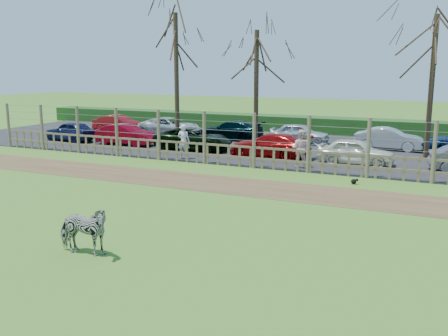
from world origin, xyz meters
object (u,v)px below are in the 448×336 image
at_px(visitor_b, 300,149).
at_px(car_3, 270,145).
at_px(zebra, 83,230).
at_px(car_11, 389,139).
at_px(car_0, 71,131).
at_px(car_7, 118,124).
at_px(car_9, 230,130).
at_px(car_10, 299,133).
at_px(visitor_a, 184,142).
at_px(car_8, 170,127).
at_px(tree_mid, 257,60).
at_px(car_1, 126,135).
at_px(crow, 354,181).
at_px(car_4, 356,152).
at_px(car_2, 193,139).
at_px(tree_left, 176,47).
at_px(tree_right, 434,52).

relative_size(visitor_b, car_3, 0.42).
height_order(zebra, car_11, zebra).
height_order(car_0, car_7, same).
distance_m(car_9, car_10, 4.37).
bearing_deg(car_0, visitor_b, 88.78).
distance_m(visitor_a, car_8, 8.74).
height_order(car_8, car_9, same).
height_order(tree_mid, car_8, tree_mid).
height_order(visitor_a, car_1, visitor_a).
bearing_deg(zebra, car_11, -20.98).
height_order(crow, car_0, car_0).
bearing_deg(car_4, zebra, 165.58).
bearing_deg(tree_mid, car_2, -140.82).
height_order(car_9, car_11, same).
bearing_deg(visitor_b, crow, 142.87).
bearing_deg(car_3, car_8, -116.00).
bearing_deg(car_0, crow, 83.39).
bearing_deg(car_7, car_2, -119.94).
relative_size(visitor_b, car_8, 0.40).
distance_m(car_3, car_11, 7.17).
distance_m(car_8, car_9, 4.42).
bearing_deg(car_8, visitor_a, -140.57).
height_order(visitor_b, car_2, visitor_b).
bearing_deg(visitor_a, visitor_b, 176.29).
distance_m(visitor_a, car_7, 11.63).
bearing_deg(tree_left, car_8, 126.40).
bearing_deg(tree_right, car_2, -166.76).
bearing_deg(car_3, visitor_a, -55.48).
height_order(car_3, car_8, same).
height_order(visitor_a, car_3, visitor_a).
bearing_deg(crow, car_0, 165.94).
height_order(car_1, car_11, same).
height_order(car_3, car_10, same).
relative_size(car_8, car_9, 1.04).
bearing_deg(car_2, car_9, -5.74).
height_order(car_0, car_2, same).
bearing_deg(car_9, crow, 43.59).
bearing_deg(zebra, car_2, 11.23).
bearing_deg(tree_left, car_1, -155.37).
xyz_separation_m(car_2, car_10, (4.66, 4.69, 0.00)).
bearing_deg(car_1, car_2, -91.17).
distance_m(crow, car_4, 4.07).
relative_size(car_3, car_8, 0.96).
xyz_separation_m(car_8, car_11, (13.91, -0.03, 0.00)).
relative_size(car_0, car_4, 1.00).
relative_size(visitor_a, car_8, 0.40).
distance_m(zebra, car_10, 19.63).
bearing_deg(visitor_b, tree_mid, -49.05).
distance_m(car_0, car_3, 13.07).
distance_m(visitor_b, car_3, 2.91).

